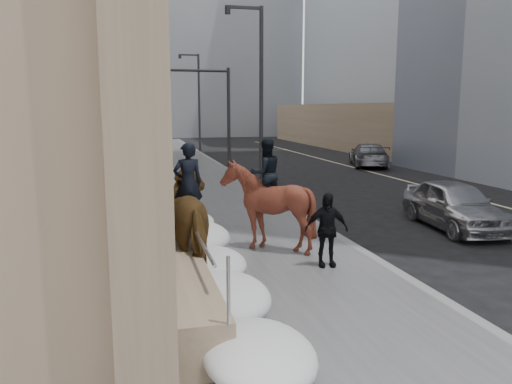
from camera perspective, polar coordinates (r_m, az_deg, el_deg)
The scene contains 16 objects.
ground at distance 9.18m, azimuth 5.78°, elevation -13.74°, with size 140.00×140.00×0.00m, color black.
sidewalk at distance 18.49m, azimuth -4.91°, elevation -1.59°, with size 5.00×80.00×0.12m, color #49494C.
curb at distance 19.09m, azimuth 2.87°, elevation -1.21°, with size 0.24×80.00×0.12m, color slate.
lane_line at distance 22.68m, azimuth 22.26°, elevation -0.34°, with size 0.15×70.00×0.01m, color #BFB78C.
limestone_building at distance 28.46m, azimuth -19.96°, elevation 19.70°, with size 6.10×44.00×18.00m.
bg_building_mid at distance 69.04m, azimuth -8.85°, elevation 18.10°, with size 30.00×12.00×28.00m, color slate.
bg_building_far at distance 80.22m, azimuth -16.98°, elevation 13.72°, with size 24.00×12.00×20.00m, color gray.
streetlight_mid at distance 22.65m, azimuth 0.21°, elevation 11.98°, with size 1.71×0.24×8.00m.
streetlight_far at distance 42.30m, azimuth -6.74°, elevation 10.79°, with size 1.71×0.24×8.00m.
traffic_signal at distance 30.32m, azimuth -4.90°, elevation 10.24°, with size 4.10×0.22×6.00m.
snow_bank at distance 16.39m, azimuth -8.74°, elevation -1.64°, with size 1.70×18.10×0.76m.
mounted_horse_left at distance 10.53m, azimuth -6.93°, elevation -3.16°, with size 1.68×2.90×2.81m.
mounted_horse_right at distance 12.41m, azimuth 1.23°, elevation -1.17°, with size 2.10×2.29×2.77m.
pedestrian at distance 11.23m, azimuth 8.05°, elevation -4.27°, with size 0.98×0.41×1.67m, color black.
car_silver at distance 16.27m, azimuth 21.75°, elevation -1.35°, with size 1.74×4.33×1.47m, color #A4A6AC.
car_grey at distance 32.16m, azimuth 12.72°, elevation 4.17°, with size 2.05×5.03×1.46m, color slate.
Camera 1 is at (-2.95, -7.90, 3.62)m, focal length 35.00 mm.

